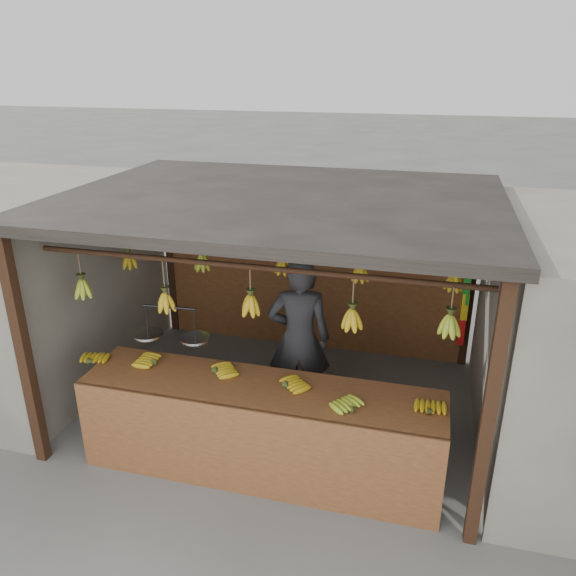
# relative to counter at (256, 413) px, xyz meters

# --- Properties ---
(ground) EXTENTS (80.00, 80.00, 0.00)m
(ground) POSITION_rel_counter_xyz_m (-0.11, 1.23, -0.70)
(ground) COLOR #5B5B57
(stall) EXTENTS (4.30, 3.30, 2.40)m
(stall) POSITION_rel_counter_xyz_m (-0.11, 1.56, 1.27)
(stall) COLOR black
(stall) RESTS_ON ground
(counter) EXTENTS (3.45, 0.75, 0.96)m
(counter) POSITION_rel_counter_xyz_m (0.00, 0.00, 0.00)
(counter) COLOR brown
(counter) RESTS_ON ground
(hanging_bananas) EXTENTS (3.62, 2.23, 0.39)m
(hanging_bananas) POSITION_rel_counter_xyz_m (-0.11, 1.24, 0.93)
(hanging_bananas) COLOR #92A523
(hanging_bananas) RESTS_ON ground
(balance_scale) EXTENTS (0.73, 0.30, 0.77)m
(balance_scale) POSITION_rel_counter_xyz_m (-0.88, 0.23, 0.58)
(balance_scale) COLOR black
(balance_scale) RESTS_ON ground
(vendor) EXTENTS (0.74, 0.57, 1.82)m
(vendor) POSITION_rel_counter_xyz_m (0.12, 1.11, 0.21)
(vendor) COLOR #262628
(vendor) RESTS_ON ground
(bag_bundles) EXTENTS (0.08, 0.26, 1.28)m
(bag_bundles) POSITION_rel_counter_xyz_m (1.83, 2.58, 0.31)
(bag_bundles) COLOR #1426BF
(bag_bundles) RESTS_ON ground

